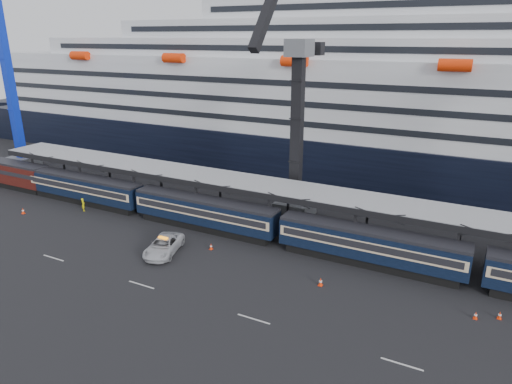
# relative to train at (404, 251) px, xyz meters

# --- Properties ---
(ground) EXTENTS (260.00, 260.00, 0.00)m
(ground) POSITION_rel_train_xyz_m (4.65, -10.00, -2.20)
(ground) COLOR black
(ground) RESTS_ON ground
(train) EXTENTS (133.05, 3.00, 4.05)m
(train) POSITION_rel_train_xyz_m (0.00, 0.00, 0.00)
(train) COLOR black
(train) RESTS_ON ground
(canopy) EXTENTS (130.00, 6.25, 5.53)m
(canopy) POSITION_rel_train_xyz_m (4.65, 4.00, 3.05)
(canopy) COLOR gray
(canopy) RESTS_ON ground
(cruise_ship) EXTENTS (214.09, 28.84, 34.00)m
(cruise_ship) POSITION_rel_train_xyz_m (3.57, 35.99, 10.14)
(cruise_ship) COLOR black
(cruise_ship) RESTS_ON ground
(crane_blue) EXTENTS (4.50, 19.91, 52.01)m
(crane_blue) POSITION_rel_train_xyz_m (-67.35, 7.55, 16.03)
(crane_blue) COLOR #52565B
(crane_blue) RESTS_ON ground
(crane_dark_near) EXTENTS (4.50, 17.75, 35.08)m
(crane_dark_near) POSITION_rel_train_xyz_m (-15.35, 8.59, 9.73)
(crane_dark_near) COLOR #52565B
(crane_dark_near) RESTS_ON ground
(pickup_truck) EXTENTS (4.49, 6.77, 1.73)m
(pickup_truck) POSITION_rel_train_xyz_m (-23.67, -7.64, -1.34)
(pickup_truck) COLOR #B2B4BA
(pickup_truck) RESTS_ON ground
(worker) EXTENTS (0.76, 0.75, 1.78)m
(worker) POSITION_rel_train_xyz_m (-41.22, -2.50, -1.31)
(worker) COLOR yellow
(worker) RESTS_ON ground
(traffic_cone_a) EXTENTS (0.41, 0.41, 0.83)m
(traffic_cone_a) POSITION_rel_train_xyz_m (-47.54, -6.96, -1.79)
(traffic_cone_a) COLOR #FF3208
(traffic_cone_a) RESTS_ON ground
(traffic_cone_b) EXTENTS (0.36, 0.36, 0.72)m
(traffic_cone_b) POSITION_rel_train_xyz_m (-19.63, -4.54, -1.85)
(traffic_cone_b) COLOR #FF3208
(traffic_cone_b) RESTS_ON ground
(traffic_cone_c) EXTENTS (0.42, 0.42, 0.83)m
(traffic_cone_c) POSITION_rel_train_xyz_m (-6.27, -6.32, -1.79)
(traffic_cone_c) COLOR #FF3208
(traffic_cone_c) RESTS_ON ground
(traffic_cone_d) EXTENTS (0.34, 0.34, 0.68)m
(traffic_cone_d) POSITION_rel_train_xyz_m (7.01, -5.46, -1.86)
(traffic_cone_d) COLOR #FF3208
(traffic_cone_d) RESTS_ON ground
(traffic_cone_e) EXTENTS (0.35, 0.35, 0.70)m
(traffic_cone_e) POSITION_rel_train_xyz_m (8.79, -4.54, -1.86)
(traffic_cone_e) COLOR #FF3208
(traffic_cone_e) RESTS_ON ground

